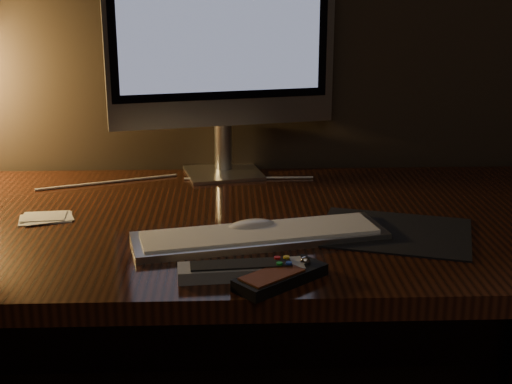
{
  "coord_description": "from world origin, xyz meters",
  "views": [
    {
      "loc": [
        -0.02,
        0.5,
        1.22
      ],
      "look_at": [
        0.03,
        1.73,
        0.84
      ],
      "focal_mm": 50.0,
      "sensor_mm": 36.0,
      "label": 1
    }
  ],
  "objects_px": {
    "keyboard": "(260,235)",
    "mouse": "(252,229)",
    "tv_remote": "(241,270)",
    "media_remote": "(281,277)",
    "desk": "(241,264)",
    "monitor": "(222,35)"
  },
  "relations": [
    {
      "from": "keyboard",
      "to": "tv_remote",
      "type": "distance_m",
      "value": 0.17
    },
    {
      "from": "monitor",
      "to": "tv_remote",
      "type": "xyz_separation_m",
      "value": [
        0.03,
        -0.61,
        -0.32
      ]
    },
    {
      "from": "tv_remote",
      "to": "media_remote",
      "type": "bearing_deg",
      "value": -28.53
    },
    {
      "from": "media_remote",
      "to": "tv_remote",
      "type": "height_order",
      "value": "media_remote"
    },
    {
      "from": "keyboard",
      "to": "mouse",
      "type": "xyz_separation_m",
      "value": [
        -0.01,
        0.03,
        0.0
      ]
    },
    {
      "from": "monitor",
      "to": "keyboard",
      "type": "xyz_separation_m",
      "value": [
        0.07,
        -0.44,
        -0.33
      ]
    },
    {
      "from": "desk",
      "to": "tv_remote",
      "type": "bearing_deg",
      "value": -90.73
    },
    {
      "from": "monitor",
      "to": "media_remote",
      "type": "bearing_deg",
      "value": -93.81
    },
    {
      "from": "monitor",
      "to": "keyboard",
      "type": "relative_size",
      "value": 1.21
    },
    {
      "from": "keyboard",
      "to": "media_remote",
      "type": "height_order",
      "value": "media_remote"
    },
    {
      "from": "desk",
      "to": "mouse",
      "type": "relative_size",
      "value": 16.62
    },
    {
      "from": "desk",
      "to": "media_remote",
      "type": "xyz_separation_m",
      "value": [
        0.06,
        -0.39,
        0.14
      ]
    },
    {
      "from": "media_remote",
      "to": "keyboard",
      "type": "bearing_deg",
      "value": 57.18
    },
    {
      "from": "keyboard",
      "to": "mouse",
      "type": "relative_size",
      "value": 4.85
    },
    {
      "from": "keyboard",
      "to": "media_remote",
      "type": "relative_size",
      "value": 2.92
    },
    {
      "from": "mouse",
      "to": "tv_remote",
      "type": "height_order",
      "value": "tv_remote"
    },
    {
      "from": "mouse",
      "to": "tv_remote",
      "type": "distance_m",
      "value": 0.2
    },
    {
      "from": "mouse",
      "to": "media_remote",
      "type": "relative_size",
      "value": 0.6
    },
    {
      "from": "desk",
      "to": "tv_remote",
      "type": "xyz_separation_m",
      "value": [
        -0.0,
        -0.36,
        0.14
      ]
    },
    {
      "from": "desk",
      "to": "mouse",
      "type": "bearing_deg",
      "value": -83.1
    },
    {
      "from": "keyboard",
      "to": "tv_remote",
      "type": "bearing_deg",
      "value": -114.93
    },
    {
      "from": "mouse",
      "to": "media_remote",
      "type": "height_order",
      "value": "media_remote"
    }
  ]
}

